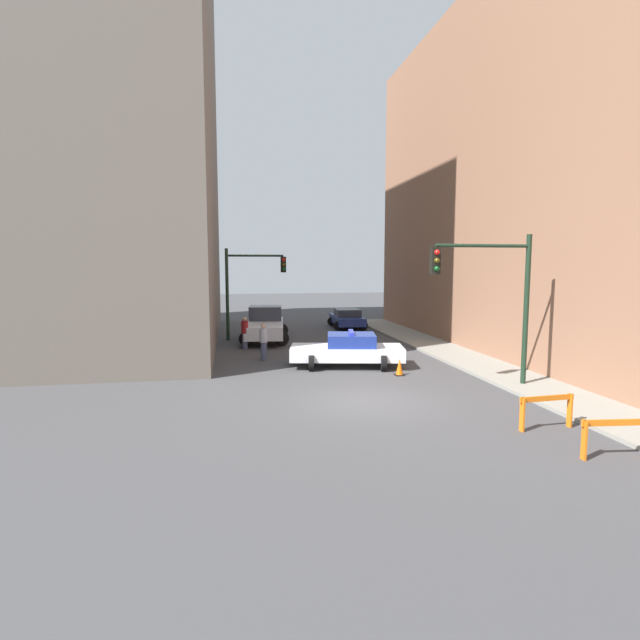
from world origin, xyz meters
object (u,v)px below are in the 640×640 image
object	(u,v)px
traffic_light_far	(247,281)
pedestrian_corner	(245,332)
white_truck	(265,325)
traffic_cone	(400,367)
barrier_mid	(547,406)
police_car	(348,350)
traffic_light_near	(496,287)
barrier_front	(616,432)
parked_car_near	(347,318)
pedestrian_crossing	(264,341)

from	to	relation	value
traffic_light_far	pedestrian_corner	bearing A→B (deg)	-94.18
white_truck	traffic_cone	size ratio (longest dim) A/B	8.50
pedestrian_corner	barrier_mid	xyz separation A→B (m)	(7.38, -14.03, -0.24)
police_car	traffic_cone	size ratio (longest dim) A/B	7.57
pedestrian_corner	police_car	bearing A→B (deg)	-161.22
traffic_light_far	traffic_cone	size ratio (longest dim) A/B	7.93
barrier_mid	pedestrian_corner	bearing A→B (deg)	117.74
traffic_light_near	traffic_light_far	world-z (taller)	traffic_light_near
barrier_front	traffic_light_near	bearing A→B (deg)	84.36
police_car	white_truck	distance (m)	8.49
parked_car_near	barrier_mid	xyz separation A→B (m)	(0.29, -21.42, -0.06)
barrier_mid	traffic_cone	world-z (taller)	barrier_mid
traffic_light_far	traffic_cone	distance (m)	12.21
traffic_cone	parked_car_near	bearing A→B (deg)	84.73
traffic_light_near	police_car	world-z (taller)	traffic_light_near
traffic_cone	police_car	bearing A→B (deg)	129.39
traffic_light_near	pedestrian_crossing	xyz separation A→B (m)	(-7.52, 6.57, -2.67)
traffic_light_far	barrier_front	bearing A→B (deg)	-69.06
traffic_light_far	white_truck	bearing A→B (deg)	-28.40
white_truck	barrier_mid	world-z (taller)	white_truck
traffic_light_near	barrier_front	size ratio (longest dim) A/B	3.26
parked_car_near	pedestrian_corner	xyz separation A→B (m)	(-7.09, -7.39, 0.19)
parked_car_near	traffic_cone	distance (m)	14.68
traffic_light_far	parked_car_near	distance (m)	8.47
parked_car_near	pedestrian_corner	bearing A→B (deg)	-131.24
police_car	barrier_front	world-z (taller)	police_car
white_truck	barrier_front	distance (m)	19.87
parked_car_near	traffic_light_near	bearing A→B (deg)	-83.49
traffic_light_near	parked_car_near	distance (m)	17.39
traffic_light_near	pedestrian_corner	xyz separation A→B (m)	(-8.27, 9.72, -2.67)
parked_car_near	traffic_cone	xyz separation A→B (m)	(-1.35, -14.62, -0.36)
traffic_light_far	barrier_front	xyz separation A→B (m)	(7.40, -19.34, -2.78)
barrier_front	white_truck	bearing A→B (deg)	108.84
traffic_light_near	pedestrian_corner	distance (m)	13.04
white_truck	traffic_light_far	bearing A→B (deg)	157.39
pedestrian_crossing	traffic_cone	distance (m)	6.47
white_truck	parked_car_near	xyz separation A→B (m)	(5.87, 4.70, -0.23)
police_car	pedestrian_corner	size ratio (longest dim) A/B	2.99
traffic_light_near	traffic_light_far	xyz separation A→B (m)	(-8.03, 12.95, -0.13)
traffic_light_near	pedestrian_crossing	distance (m)	10.33
traffic_light_near	barrier_front	xyz separation A→B (m)	(-0.63, -6.39, -2.91)
white_truck	pedestrian_crossing	bearing A→B (deg)	-88.80
barrier_front	barrier_mid	size ratio (longest dim) A/B	1.00
white_truck	pedestrian_crossing	size ratio (longest dim) A/B	3.36
police_car	white_truck	xyz separation A→B (m)	(-2.92, 7.97, 0.18)
parked_car_near	pedestrian_crossing	size ratio (longest dim) A/B	2.64
traffic_light_near	parked_car_near	bearing A→B (deg)	93.93
traffic_light_far	pedestrian_crossing	xyz separation A→B (m)	(0.52, -6.38, -2.54)
police_car	parked_car_near	xyz separation A→B (m)	(2.95, 12.66, -0.05)
traffic_light_far	pedestrian_corner	world-z (taller)	traffic_light_far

